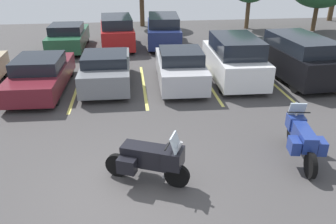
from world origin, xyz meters
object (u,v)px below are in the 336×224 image
car_silver (180,68)px  car_far_navy (163,30)px  car_maroon (41,74)px  car_black (297,57)px  car_far_green (68,37)px  car_far_red (117,32)px  car_white (234,59)px  motorcycle_touring (150,159)px  motorcycle_second (302,137)px  car_grey (106,69)px

car_silver → car_far_navy: car_far_navy is taller
car_maroon → car_black: car_black is taller
car_far_green → car_far_red: (2.76, 0.14, 0.19)m
car_maroon → car_far_green: bearing=88.6°
car_white → car_far_navy: size_ratio=0.93×
car_silver → car_maroon: bearing=-179.8°
car_maroon → car_far_red: bearing=66.2°
car_black → car_far_navy: 8.48m
car_far_green → car_far_navy: 5.53m
car_far_green → motorcycle_touring: bearing=-74.1°
car_far_green → car_far_navy: car_far_navy is taller
motorcycle_second → car_far_navy: 13.18m
car_far_green → car_far_red: car_far_red is taller
motorcycle_touring → car_grey: car_grey is taller
motorcycle_touring → motorcycle_second: bearing=8.2°
car_far_red → car_far_navy: 2.77m
car_maroon → car_far_red: car_far_red is taller
car_maroon → car_far_green: (0.15, 6.47, 0.06)m
car_black → car_far_green: car_black is taller
car_black → car_far_red: size_ratio=1.14×
motorcycle_touring → car_silver: size_ratio=0.47×
car_black → car_far_navy: size_ratio=1.00×
car_grey → car_far_navy: car_far_navy is taller
car_far_green → motorcycle_second: bearing=-58.0°
car_maroon → car_white: size_ratio=1.04×
motorcycle_touring → car_maroon: car_maroon is taller
motorcycle_second → car_white: 6.36m
motorcycle_touring → car_white: 8.08m
motorcycle_touring → motorcycle_second: (4.07, 0.59, -0.02)m
car_black → motorcycle_second: bearing=-114.3°
motorcycle_touring → car_black: size_ratio=0.41×
car_silver → car_black: car_black is taller
car_far_green → car_maroon: bearing=-91.4°
car_far_red → car_black: bearing=-39.4°
motorcycle_second → car_silver: (-2.34, 6.08, 0.10)m
car_far_green → car_far_navy: (5.51, 0.44, 0.18)m
car_silver → car_black: 5.15m
motorcycle_second → car_maroon: size_ratio=0.47×
car_grey → car_maroon: bearing=-175.1°
motorcycle_touring → car_maroon: bearing=120.4°
car_white → car_far_navy: car_white is taller
car_grey → motorcycle_second: bearing=-49.3°
car_maroon → car_far_red: size_ratio=1.11×
car_far_red → car_far_navy: (2.75, 0.30, -0.01)m
car_far_red → car_far_navy: size_ratio=0.87×
motorcycle_touring → car_far_red: size_ratio=0.46×
car_silver → car_white: 2.41m
car_grey → car_far_red: car_far_red is taller
car_black → car_far_green: 12.36m
motorcycle_touring → car_silver: (1.74, 6.67, 0.08)m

